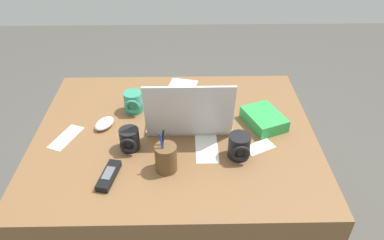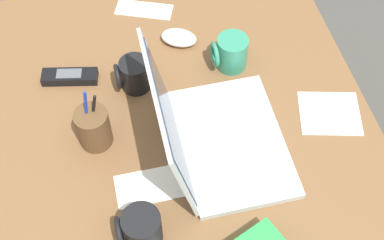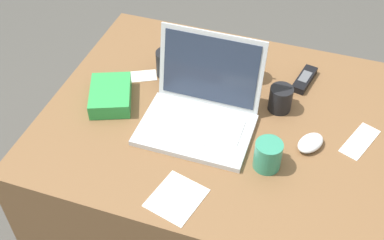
# 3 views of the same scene
# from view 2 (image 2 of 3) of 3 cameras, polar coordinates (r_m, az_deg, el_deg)

# --- Properties ---
(desk) EXTENTS (1.13, 0.92, 0.73)m
(desk) POSITION_cam_2_polar(r_m,az_deg,el_deg) (1.59, -0.48, -8.54)
(desk) COLOR brown
(desk) RESTS_ON ground
(laptop) EXTENTS (0.35, 0.30, 0.26)m
(laptop) POSITION_cam_2_polar(r_m,az_deg,el_deg) (1.20, 2.14, -1.73)
(laptop) COLOR silver
(laptop) RESTS_ON desk
(computer_mouse) EXTENTS (0.10, 0.12, 0.03)m
(computer_mouse) POSITION_cam_2_polar(r_m,az_deg,el_deg) (1.44, -1.43, 8.89)
(computer_mouse) COLOR white
(computer_mouse) RESTS_ON desk
(coffee_mug_white) EXTENTS (0.08, 0.09, 0.09)m
(coffee_mug_white) POSITION_cam_2_polar(r_m,az_deg,el_deg) (1.10, -5.60, -11.67)
(coffee_mug_white) COLOR black
(coffee_mug_white) RESTS_ON desk
(coffee_mug_tall) EXTENTS (0.08, 0.09, 0.09)m
(coffee_mug_tall) POSITION_cam_2_polar(r_m,az_deg,el_deg) (1.33, -6.34, 4.90)
(coffee_mug_tall) COLOR black
(coffee_mug_tall) RESTS_ON desk
(coffee_mug_spare) EXTENTS (0.08, 0.09, 0.09)m
(coffee_mug_spare) POSITION_cam_2_polar(r_m,az_deg,el_deg) (1.37, 4.19, 7.27)
(coffee_mug_spare) COLOR #338C6B
(coffee_mug_spare) RESTS_ON desk
(cordless_phone) EXTENTS (0.07, 0.15, 0.03)m
(cordless_phone) POSITION_cam_2_polar(r_m,az_deg,el_deg) (1.39, -13.07, 4.59)
(cordless_phone) COLOR black
(cordless_phone) RESTS_ON desk
(pen_holder) EXTENTS (0.08, 0.08, 0.16)m
(pen_holder) POSITION_cam_2_polar(r_m,az_deg,el_deg) (1.23, -10.60, -0.81)
(pen_holder) COLOR brown
(pen_holder) RESTS_ON desk
(paper_note_left) EXTENTS (0.16, 0.18, 0.00)m
(paper_note_left) POSITION_cam_2_polar(r_m,az_deg,el_deg) (1.34, 14.67, 0.71)
(paper_note_left) COLOR white
(paper_note_left) RESTS_ON desk
(paper_note_right) EXTENTS (0.09, 0.18, 0.00)m
(paper_note_right) POSITION_cam_2_polar(r_m,az_deg,el_deg) (1.20, -4.07, -7.05)
(paper_note_right) COLOR white
(paper_note_right) RESTS_ON desk
(paper_note_front) EXTENTS (0.12, 0.17, 0.00)m
(paper_note_front) POSITION_cam_2_polar(r_m,az_deg,el_deg) (1.54, -5.21, 11.81)
(paper_note_front) COLOR white
(paper_note_front) RESTS_ON desk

